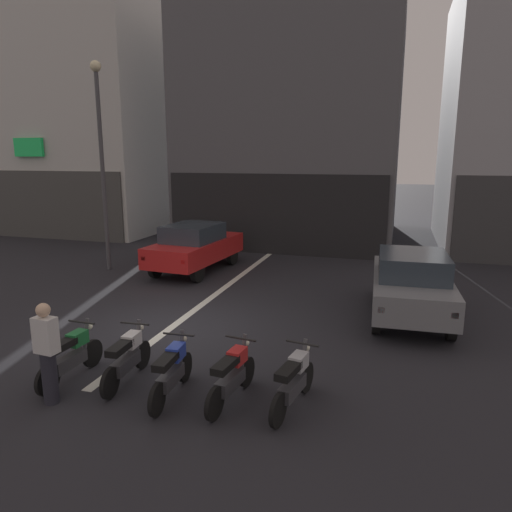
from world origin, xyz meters
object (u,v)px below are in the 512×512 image
Objects in this scene: motorcycle_silver_row_rightmost at (294,381)px; person_by_motorcycles at (47,353)px; motorcycle_white_row_left_mid at (127,357)px; car_red_crossing_near at (195,246)px; street_lamp at (101,147)px; motorcycle_red_row_right_mid at (232,375)px; motorcycle_blue_row_centre at (172,371)px; motorcycle_green_row_leftmost at (71,355)px; car_grey_parked_kerbside at (411,283)px.

person_by_motorcycles reaches higher than motorcycle_silver_row_rightmost.
motorcycle_white_row_left_mid is 2.97m from motorcycle_silver_row_rightmost.
car_red_crossing_near is 2.53× the size of motorcycle_white_row_left_mid.
street_lamp is 4.13× the size of motorcycle_red_row_right_mid.
person_by_motorcycles reaches higher than motorcycle_red_row_right_mid.
car_red_crossing_near is 8.04m from motorcycle_white_row_left_mid.
motorcycle_red_row_right_mid is 1.01× the size of motorcycle_silver_row_rightmost.
car_red_crossing_near is 2.53× the size of motorcycle_blue_row_centre.
motorcycle_silver_row_rightmost is (5.14, -7.74, -0.43)m from car_red_crossing_near.
motorcycle_white_row_left_mid is at bearing 177.01° from motorcycle_red_row_right_mid.
motorcycle_green_row_leftmost is 1.00× the size of person_by_motorcycles.
street_lamp is 11.44m from motorcycle_silver_row_rightmost.
car_grey_parked_kerbside is 6.40m from motorcycle_blue_row_centre.
motorcycle_green_row_leftmost is at bearing -60.14° from street_lamp.
motorcycle_silver_row_rightmost is (1.98, 0.24, 0.00)m from motorcycle_blue_row_centre.
motorcycle_blue_row_centre is at bearing 22.73° from person_by_motorcycles.
motorcycle_blue_row_centre is at bearing -173.18° from motorcycle_silver_row_rightmost.
car_red_crossing_near is at bearing 99.06° from person_by_motorcycles.
car_red_crossing_near reaches higher than motorcycle_red_row_right_mid.
car_red_crossing_near is at bearing 123.61° from motorcycle_silver_row_rightmost.
motorcycle_silver_row_rightmost is at bearing 14.63° from person_by_motorcycles.
person_by_motorcycles is at bearing -133.40° from car_grey_parked_kerbside.
car_grey_parked_kerbside is 2.50× the size of motorcycle_white_row_left_mid.
street_lamp is 4.12× the size of motorcycle_white_row_left_mid.
motorcycle_green_row_leftmost is (4.20, -7.31, -3.72)m from street_lamp.
motorcycle_silver_row_rightmost is 3.90m from person_by_motorcycles.
person_by_motorcycles is at bearing -75.33° from motorcycle_green_row_leftmost.
motorcycle_green_row_leftmost and motorcycle_red_row_right_mid have the same top height.
street_lamp is at bearing 130.06° from motorcycle_blue_row_centre.
motorcycle_green_row_leftmost is 1.01m from motorcycle_white_row_left_mid.
car_grey_parked_kerbside is (6.95, -2.84, 0.00)m from car_red_crossing_near.
car_grey_parked_kerbside is at bearing 53.59° from motorcycle_blue_row_centre.
car_red_crossing_near is 9.30m from motorcycle_silver_row_rightmost.
motorcycle_red_row_right_mid is (0.99, 0.14, 0.00)m from motorcycle_blue_row_centre.
person_by_motorcycles is at bearing -128.39° from motorcycle_white_row_left_mid.
car_red_crossing_near is at bearing 111.63° from motorcycle_blue_row_centre.
street_lamp reaches higher than motorcycle_green_row_leftmost.
street_lamp is at bearing 118.56° from person_by_motorcycles.
motorcycle_green_row_leftmost is at bearing -81.49° from car_red_crossing_near.
car_red_crossing_near is 8.83m from person_by_motorcycles.
motorcycle_green_row_leftmost is at bearing -138.44° from car_grey_parked_kerbside.
street_lamp is at bearing 138.93° from motorcycle_silver_row_rightmost.
car_red_crossing_near is 4.51m from street_lamp.
person_by_motorcycles is at bearing -157.27° from motorcycle_blue_row_centre.
motorcycle_green_row_leftmost is at bearing 179.16° from motorcycle_blue_row_centre.
motorcycle_blue_row_centre is at bearing -49.94° from street_lamp.
motorcycle_blue_row_centre is at bearing -126.41° from car_grey_parked_kerbside.
motorcycle_red_row_right_mid and motorcycle_silver_row_rightmost have the same top height.
person_by_motorcycles is at bearing -165.37° from motorcycle_silver_row_rightmost.
car_grey_parked_kerbside is 2.50× the size of motorcycle_red_row_right_mid.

